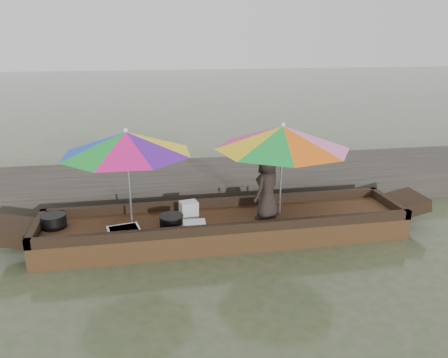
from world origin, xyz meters
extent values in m
plane|color=#3D4C2A|center=(0.00, 0.00, 0.00)|extent=(80.00, 80.00, 0.00)
cube|color=#2D2B26|center=(0.00, 2.20, 0.25)|extent=(22.00, 2.20, 0.50)
cube|color=#3C2612|center=(0.00, 0.00, 0.17)|extent=(5.92, 1.20, 0.35)
cylinder|color=black|center=(-2.68, 0.16, 0.45)|extent=(0.39, 0.39, 0.20)
cube|color=silver|center=(-1.61, -0.28, 0.39)|extent=(0.52, 0.41, 0.09)
cube|color=silver|center=(-0.59, -0.20, 0.38)|extent=(0.49, 0.35, 0.06)
cylinder|color=black|center=(-0.88, -0.15, 0.44)|extent=(0.36, 0.36, 0.17)
cube|color=silver|center=(-0.57, 0.20, 0.48)|extent=(0.32, 0.27, 0.26)
imported|color=black|center=(0.66, -0.12, 0.90)|extent=(0.63, 0.62, 1.09)
camera|label=1|loc=(-1.23, -6.46, 3.17)|focal=35.00mm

